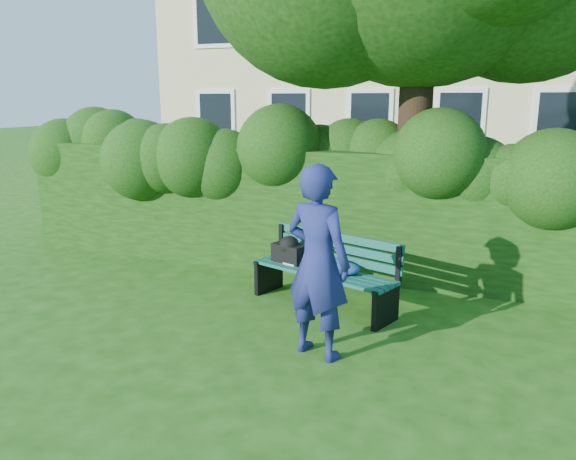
% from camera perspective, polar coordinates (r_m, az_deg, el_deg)
% --- Properties ---
extents(ground, '(80.00, 80.00, 0.00)m').
position_cam_1_polar(ground, '(6.60, -1.90, -9.18)').
color(ground, '#1D4B0F').
rests_on(ground, ground).
extents(hedge, '(10.00, 1.00, 1.80)m').
position_cam_1_polar(hedge, '(8.33, 3.97, 2.00)').
color(hedge, black).
rests_on(hedge, ground).
extents(park_bench, '(1.96, 1.16, 0.89)m').
position_cam_1_polar(park_bench, '(6.92, 3.46, -3.72)').
color(park_bench, '#0F4B45').
rests_on(park_bench, ground).
extents(man_reading, '(0.81, 0.64, 1.93)m').
position_cam_1_polar(man_reading, '(5.46, 3.04, -3.28)').
color(man_reading, navy).
rests_on(man_reading, ground).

